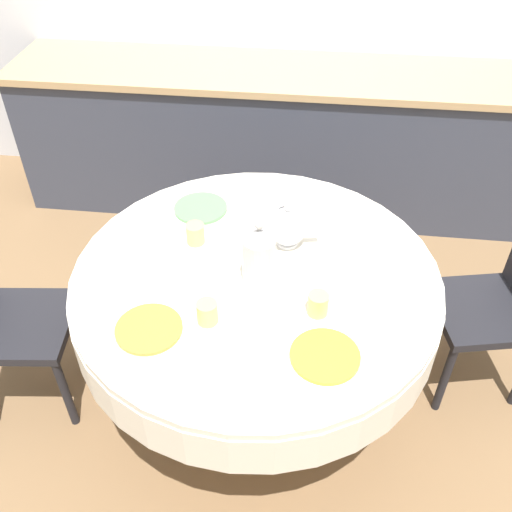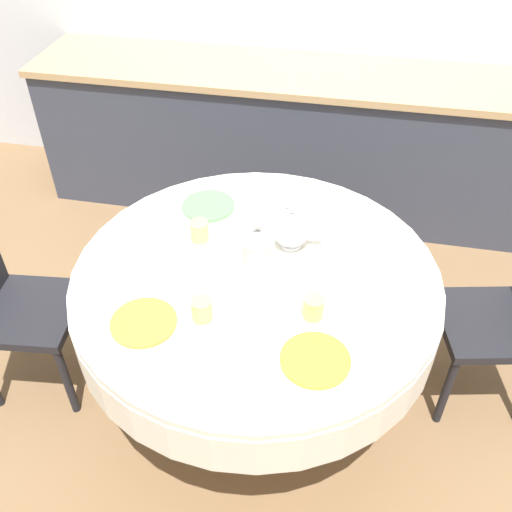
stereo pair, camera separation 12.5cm
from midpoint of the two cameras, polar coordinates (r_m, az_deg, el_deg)
ground_plane at (r=2.71m, az=-1.36°, el=-13.23°), size 12.00×12.00×0.00m
kitchen_counter at (r=3.59m, az=1.95°, el=11.60°), size 3.24×0.64×0.88m
dining_table at (r=2.24m, az=-1.60°, el=-3.94°), size 1.41×1.41×0.74m
chair_left at (r=2.58m, az=22.30°, el=-3.88°), size 0.48×0.48×0.90m
plate_near_left at (r=1.99m, az=-12.46°, el=-7.17°), size 0.23×0.23×0.01m
cup_near_left at (r=1.96m, az=-6.73°, el=-5.68°), size 0.07×0.07×0.08m
plate_near_right at (r=1.88m, az=4.99°, el=-9.97°), size 0.23×0.23×0.01m
cup_near_right at (r=1.98m, az=4.42°, el=-4.86°), size 0.07×0.07×0.08m
plate_far_left at (r=2.48m, az=-7.00°, el=4.73°), size 0.23×0.23×0.01m
cup_far_left at (r=2.29m, az=-7.65°, el=2.17°), size 0.07×0.07×0.08m
plate_far_right at (r=2.43m, az=5.98°, el=3.96°), size 0.23×0.23×0.01m
cup_far_right at (r=2.34m, az=1.49°, el=3.64°), size 0.07×0.07×0.08m
coffee_carafe at (r=2.03m, az=-1.46°, el=-0.15°), size 0.12×0.12×0.29m
teapot at (r=2.23m, az=1.64°, el=2.92°), size 0.21×0.15×0.20m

